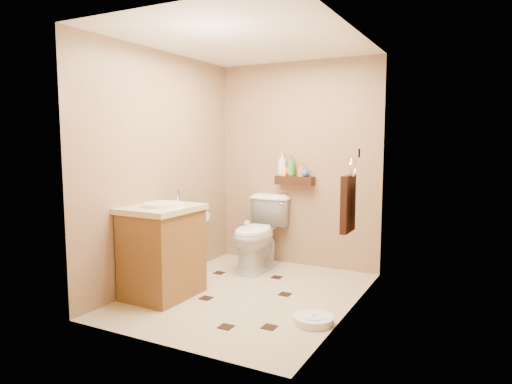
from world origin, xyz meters
The scene contains 20 objects.
ground centered at (0.00, 0.00, 0.00)m, with size 2.50×2.50×0.00m, color tan.
wall_back centered at (0.00, 1.25, 1.20)m, with size 2.00×0.04×2.40m, color #A1745C.
wall_front centered at (0.00, -1.25, 1.20)m, with size 2.00×0.04×2.40m, color #A1745C.
wall_left centered at (-1.00, 0.00, 1.20)m, with size 0.04×2.50×2.40m, color #A1745C.
wall_right centered at (1.00, 0.00, 1.20)m, with size 0.04×2.50×2.40m, color #A1745C.
ceiling centered at (0.00, 0.00, 2.40)m, with size 2.00×2.50×0.02m, color white.
wall_shelf centered at (0.00, 1.17, 1.02)m, with size 0.46×0.14×0.10m, color #331D0E.
floor_accents centered at (0.03, -0.06, 0.00)m, with size 1.26×1.50×0.01m.
toilet centered at (-0.30, 0.83, 0.42)m, with size 0.47×0.83×0.84m, color white.
vanity centered at (-0.70, -0.40, 0.45)m, with size 0.60×0.73×1.01m.
bathroom_scale centered at (0.82, -0.36, 0.03)m, with size 0.35×0.35×0.07m.
toilet_brush centered at (-0.58, 1.07, 0.18)m, with size 0.12×0.12×0.51m.
towel_ring centered at (0.91, 0.25, 0.95)m, with size 0.12×0.30×0.76m.
toilet_paper centered at (-0.94, 0.65, 0.60)m, with size 0.12×0.11×0.12m.
bottle_a centered at (-0.16, 1.17, 1.21)m, with size 0.11×0.11×0.28m, color white.
bottle_b centered at (-0.13, 1.17, 1.14)m, with size 0.07×0.07×0.15m, color #F7F934.
bottle_c centered at (-0.07, 1.17, 1.13)m, with size 0.10×0.10×0.13m, color #D54619.
bottle_d centered at (-0.05, 1.17, 1.19)m, with size 0.09×0.09×0.25m, color green.
bottle_e centered at (0.09, 1.17, 1.15)m, with size 0.07×0.07×0.15m, color #CE6844.
bottle_f centered at (0.12, 1.17, 1.13)m, with size 0.10×0.10×0.13m, color #4661B0.
Camera 1 is at (2.06, -3.76, 1.50)m, focal length 32.00 mm.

